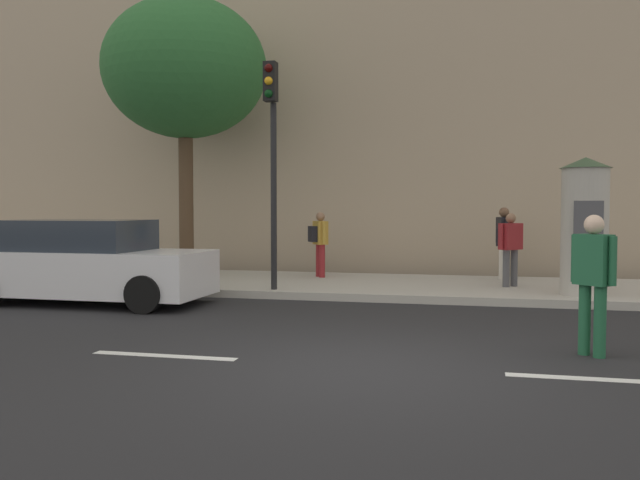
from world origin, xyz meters
The scene contains 12 objects.
ground_plane centered at (0.00, 0.00, 0.00)m, with size 80.00×80.00×0.00m, color #232326.
sidewalk_curb centered at (0.00, 7.00, 0.07)m, with size 36.00×4.00×0.15m, color #B2ADA3.
lane_markings centered at (0.00, 0.00, 0.00)m, with size 25.80×0.16×0.01m.
building_backdrop centered at (0.00, 12.00, 5.38)m, with size 36.00×5.00×10.76m, color tan.
traffic_light centered at (-2.68, 5.24, 3.10)m, with size 0.24×0.45×4.39m.
poster_column centered at (3.12, 5.82, 1.43)m, with size 0.92×0.92×2.53m.
street_tree centered at (-5.42, 7.32, 4.95)m, with size 3.78×3.78×6.43m.
pedestrian_in_red_top centered at (2.53, 1.14, 0.98)m, with size 0.46×0.45×1.67m.
pedestrian_with_backpack centered at (-2.34, 7.84, 1.04)m, with size 0.51×0.52×1.50m.
pedestrian_near_pole centered at (1.79, 8.20, 1.09)m, with size 0.34×0.58×1.62m.
pedestrian_in_dark_shirt centered at (1.85, 6.90, 1.04)m, with size 0.54×0.54×1.50m.
parked_car_red centered at (-5.76, 3.71, 0.74)m, with size 4.42×1.88×1.53m.
Camera 1 is at (1.18, -7.25, 1.75)m, focal length 37.70 mm.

